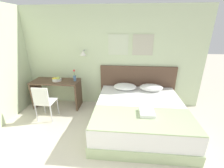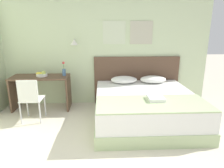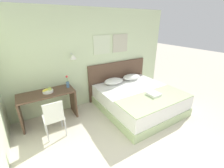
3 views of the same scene
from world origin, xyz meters
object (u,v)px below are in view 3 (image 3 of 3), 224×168
desk_chair (54,116)px  flower_vase (68,83)px  headboard (118,79)px  desk (48,101)px  bed (138,100)px  pillow_right (131,77)px  fruit_bowl (48,91)px  folded_towel_near_foot (154,94)px  pillow_left (114,81)px  throw_blanket (155,99)px

desk_chair → flower_vase: bearing=53.2°
desk_chair → flower_vase: size_ratio=2.76×
headboard → flower_vase: size_ratio=6.47×
headboard → desk: size_ratio=1.63×
bed → desk: 2.36m
pillow_right → fruit_bowl: fruit_bowl is taller
folded_towel_near_foot → fruit_bowl: size_ratio=1.17×
pillow_left → flower_vase: size_ratio=1.89×
bed → fruit_bowl: size_ratio=8.00×
throw_blanket → fruit_bowl: 2.56m
pillow_left → flower_vase: bearing=179.2°
bed → folded_towel_near_foot: folded_towel_near_foot is taller
flower_vase → folded_towel_near_foot: bearing=-34.6°
pillow_right → pillow_left: bearing=180.0°
pillow_right → headboard: bearing=140.4°
fruit_bowl → flower_vase: (0.48, 0.04, 0.07)m
desk → flower_vase: (0.53, 0.04, 0.34)m
bed → desk: (-2.22, 0.75, 0.25)m
desk → fruit_bowl: size_ratio=4.98×
pillow_left → desk: 1.89m
desk → bed: bearing=-18.5°
headboard → folded_towel_near_foot: headboard is taller
headboard → desk: 2.24m
bed → throw_blanket: throw_blanket is taller
bed → desk: desk is taller
desk → pillow_right: bearing=0.4°
pillow_right → flower_vase: size_ratio=1.89×
pillow_right → desk: desk is taller
desk_chair → bed: bearing=-1.6°
folded_towel_near_foot → desk_chair: 2.38m
headboard → pillow_right: (0.34, -0.28, 0.09)m
pillow_left → throw_blanket: pillow_left is taller
pillow_left → pillow_right: bearing=0.0°
pillow_right → flower_vase: 2.04m
headboard → pillow_right: 0.45m
fruit_bowl → folded_towel_near_foot: bearing=-27.7°
pillow_right → throw_blanket: size_ratio=0.32×
bed → pillow_left: bearing=114.0°
pillow_right → flower_vase: (-2.03, 0.02, 0.22)m
bed → fruit_bowl: bearing=161.2°
throw_blanket → pillow_right: bearing=75.9°
bed → pillow_left: 0.91m
pillow_left → desk_chair: (-1.89, -0.70, -0.14)m
headboard → throw_blanket: size_ratio=1.09×
throw_blanket → desk: 2.59m
folded_towel_near_foot → flower_vase: flower_vase is taller
pillow_left → flower_vase: 1.37m
pillow_left → desk: size_ratio=0.47×
bed → headboard: bearing=90.0°
headboard → throw_blanket: headboard is taller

